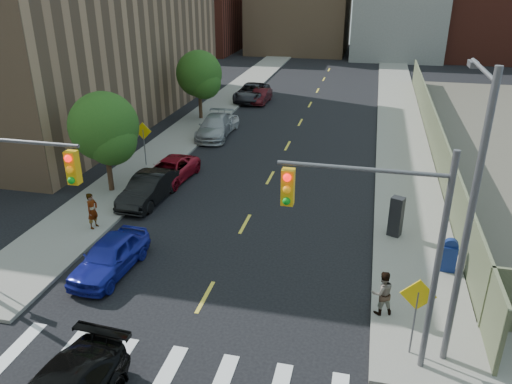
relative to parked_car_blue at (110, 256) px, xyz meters
The scene contains 24 objects.
sidewalk_nw 32.91m from the parked_car_blue, 96.19° to the left, with size 3.50×73.00×0.15m, color gray.
sidewalk_ne 34.83m from the parked_car_blue, 69.93° to the left, with size 3.50×73.00×0.15m, color gray.
fence_north 23.66m from the parked_car_blue, 54.31° to the left, with size 0.12×44.00×2.50m, color #6B6E4D.
building_nw 28.63m from the parked_car_blue, 130.00° to the left, with size 22.00×30.00×16.00m, color #8C6B4C.
bg_bldg_west 63.96m from the parked_car_blue, 106.21° to the left, with size 14.00×18.00×12.00m, color #592319.
bg_bldg_center 62.56m from the parked_car_blue, 78.73° to the left, with size 12.00×16.00×10.00m, color gray.
signal_nw 5.05m from the parked_car_blue, 122.61° to the right, with size 4.59×0.30×7.00m.
signal_ne 11.23m from the parked_car_blue, 15.32° to the right, with size 4.59×0.30×7.00m.
streetlight_ne 13.33m from the parked_car_blue, ahead, with size 0.25×3.70×9.00m.
warn_sign_ne 11.70m from the parked_car_blue, 11.36° to the right, with size 1.06×0.06×2.83m.
warn_sign_midwest 11.84m from the parked_car_blue, 107.80° to the left, with size 1.06×0.06×2.83m.
tree_west_near 8.64m from the parked_car_blue, 117.67° to the left, with size 3.66×3.64×5.52m.
tree_west_far 22.75m from the parked_car_blue, 99.70° to the left, with size 3.66×3.64×5.52m.
parked_car_blue is the anchor object (origin of this frame).
parked_car_black 6.67m from the parked_car_blue, 101.23° to the left, with size 1.56×4.46×1.47m, color black.
parked_car_red 9.55m from the parked_car_blue, 97.83° to the left, with size 2.08×4.51×1.25m, color maroon.
parked_car_silver 18.11m from the parked_car_blue, 94.12° to the left, with size 2.12×5.21×1.51m, color #929599.
parked_car_white 19.33m from the parked_car_blue, 93.07° to the left, with size 1.47×3.66×1.25m, color silver.
parked_car_maroon 28.84m from the parked_car_blue, 90.58° to the left, with size 1.34×3.86×1.27m, color #380B0F.
parked_car_grey 29.49m from the parked_car_blue, 92.53° to the left, with size 2.58×5.60×1.56m, color black.
mailbox 13.41m from the parked_car_blue, 12.60° to the left, with size 0.60×0.48×1.39m.
payphone 12.35m from the parked_car_blue, 26.06° to the left, with size 0.55×0.45×1.85m, color black.
pedestrian_west 3.91m from the parked_car_blue, 129.02° to the left, with size 0.62×0.41×1.71m, color gray.
pedestrian_east 10.51m from the parked_car_blue, ahead, with size 0.80×0.62×1.64m, color gray.
Camera 1 is at (5.29, -6.49, 11.03)m, focal length 35.00 mm.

